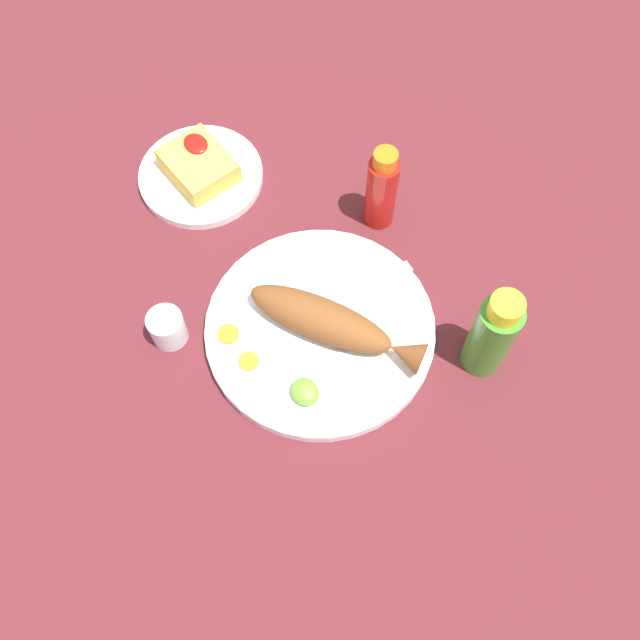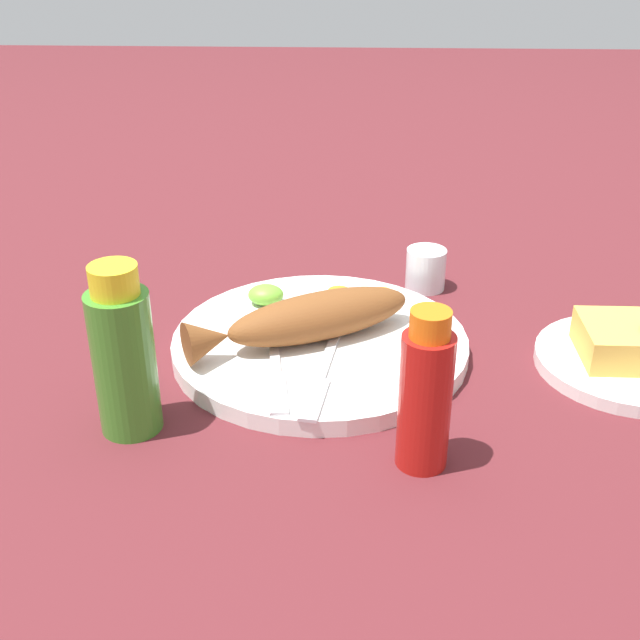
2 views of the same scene
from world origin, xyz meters
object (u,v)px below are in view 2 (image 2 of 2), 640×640
Objects in this scene: fried_fish at (306,319)px; main_plate at (320,344)px; fork_far at (276,369)px; hot_sauce_bottle_green at (124,355)px; fork_near at (321,375)px; salt_cup at (426,271)px; side_plate_fries at (628,362)px; hot_sauce_bottle_red at (425,395)px.

main_plate is at bearing -0.00° from fried_fish.
hot_sauce_bottle_green is at bearing -67.01° from fork_far.
salt_cup reaches higher than fork_near.
main_plate is 0.04m from fried_fish.
salt_cup reaches higher than side_plate_fries.
hot_sauce_bottle_green is 0.43m from salt_cup.
fried_fish is 0.07m from fork_far.
hot_sauce_bottle_green is at bearing 170.97° from hot_sauce_bottle_red.
fork_far is at bearing 139.40° from hot_sauce_bottle_red.
fried_fish is at bearing 42.20° from hot_sauce_bottle_green.
hot_sauce_bottle_green is at bearing -138.88° from main_plate.
main_plate is at bearing 41.12° from hot_sauce_bottle_green.
side_plate_fries is at bearing -43.42° from salt_cup.
salt_cup is at bearing 162.22° from fork_near.
hot_sauce_bottle_red is at bearing -143.65° from side_plate_fries.
fried_fish is at bearing 121.21° from hot_sauce_bottle_red.
main_plate is 0.23m from hot_sauce_bottle_green.
hot_sauce_bottle_green is (-0.26, 0.04, 0.01)m from hot_sauce_bottle_red.
hot_sauce_bottle_green reaches higher than hot_sauce_bottle_red.
hot_sauce_bottle_green reaches higher than fried_fish.
fried_fish is at bearing 149.70° from fork_far.
salt_cup is (0.17, 0.24, 0.00)m from fork_far.
fork_near is 3.61× the size of salt_cup.
fork_near reaches higher than main_plate.
fork_far is 0.16m from hot_sauce_bottle_green.
side_plate_fries is at bearing -3.80° from main_plate.
hot_sauce_bottle_red reaches higher than fork_near.
fried_fish is at bearing -128.90° from salt_cup.
fried_fish is 4.75× the size of salt_cup.
fork_far is 0.29m from salt_cup.
fork_near is 1.00× the size of fork_far.
hot_sauce_bottle_green is 3.15× the size of salt_cup.
main_plate is 1.95× the size of hot_sauce_bottle_green.
salt_cup is (0.03, 0.35, -0.05)m from hot_sauce_bottle_red.
fried_fish reaches higher than main_plate.
hot_sauce_bottle_red is at bearing 48.36° from fork_near.
hot_sauce_bottle_green is at bearing -165.68° from side_plate_fries.
hot_sauce_bottle_green reaches higher than fork_far.
fork_near is at bearing 70.89° from fork_far.
side_plate_fries is at bearing -29.47° from fried_fish.
fork_far is (-0.05, 0.01, 0.00)m from fork_near.
main_plate is at bearing 116.85° from hot_sauce_bottle_red.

